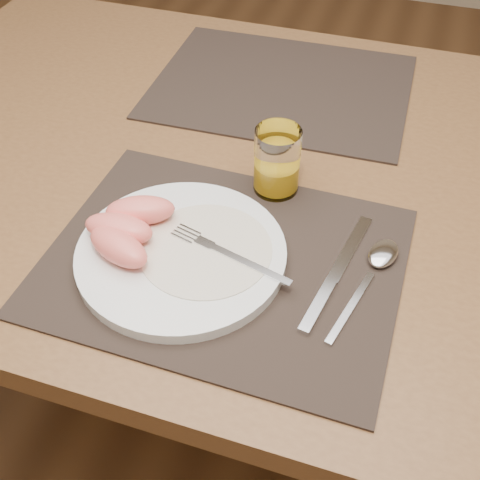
% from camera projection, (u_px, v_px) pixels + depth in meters
% --- Properties ---
extents(ground, '(5.00, 5.00, 0.00)m').
position_uv_depth(ground, '(254.00, 408.00, 1.46)').
color(ground, brown).
rests_on(ground, ground).
extents(table, '(1.40, 0.90, 0.75)m').
position_uv_depth(table, '(260.00, 201.00, 0.99)').
color(table, brown).
rests_on(table, ground).
extents(placemat_near, '(0.45, 0.36, 0.00)m').
position_uv_depth(placemat_near, '(224.00, 261.00, 0.78)').
color(placemat_near, '#2E231C').
rests_on(placemat_near, table).
extents(placemat_far, '(0.46, 0.36, 0.00)m').
position_uv_depth(placemat_far, '(281.00, 86.00, 1.08)').
color(placemat_far, '#2E231C').
rests_on(placemat_far, table).
extents(plate, '(0.27, 0.27, 0.02)m').
position_uv_depth(plate, '(181.00, 254.00, 0.77)').
color(plate, white).
rests_on(plate, placemat_near).
extents(plate_dressing, '(0.17, 0.17, 0.00)m').
position_uv_depth(plate_dressing, '(206.00, 249.00, 0.76)').
color(plate_dressing, white).
rests_on(plate_dressing, plate).
extents(fork, '(0.17, 0.06, 0.00)m').
position_uv_depth(fork, '(220.00, 251.00, 0.76)').
color(fork, silver).
rests_on(fork, plate).
extents(knife, '(0.05, 0.22, 0.01)m').
position_uv_depth(knife, '(332.00, 280.00, 0.75)').
color(knife, silver).
rests_on(knife, placemat_near).
extents(spoon, '(0.07, 0.19, 0.01)m').
position_uv_depth(spoon, '(379.00, 261.00, 0.77)').
color(spoon, silver).
rests_on(spoon, placemat_near).
extents(juice_glass, '(0.07, 0.07, 0.10)m').
position_uv_depth(juice_glass, '(277.00, 164.00, 0.85)').
color(juice_glass, white).
rests_on(juice_glass, placemat_near).
extents(grapefruit_wedges, '(0.11, 0.14, 0.04)m').
position_uv_depth(grapefruit_wedges, '(126.00, 228.00, 0.77)').
color(grapefruit_wedges, '#FF7968').
rests_on(grapefruit_wedges, plate).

